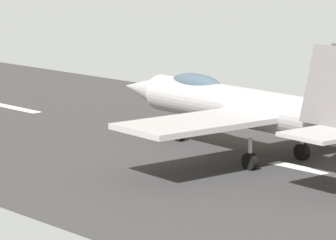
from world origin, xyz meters
The scene contains 3 objects.
ground_plane centered at (0.00, 0.00, 0.00)m, with size 400.00×400.00×0.00m, color slate.
runway_strip centered at (-0.02, 0.00, 0.01)m, with size 240.00×26.00×0.02m.
fighter_jet centered at (4.41, 0.12, 2.37)m, with size 17.74×14.67×5.57m.
Camera 1 is at (-23.11, 30.74, 9.01)m, focal length 98.64 mm.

